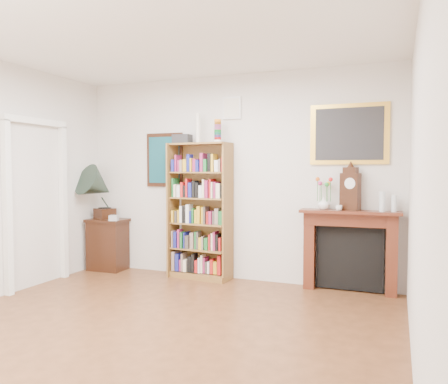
% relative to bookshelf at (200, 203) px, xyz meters
% --- Properties ---
extents(room, '(4.51, 5.01, 2.81)m').
position_rel_bookshelf_xyz_m(room, '(0.42, -2.33, 0.35)').
color(room, '#4C2C17').
rests_on(room, ground).
extents(door_casing, '(0.08, 1.02, 2.17)m').
position_rel_bookshelf_xyz_m(door_casing, '(-1.79, -1.13, 0.21)').
color(door_casing, white).
rests_on(door_casing, left_wall).
extents(teal_poster, '(0.58, 0.04, 0.78)m').
position_rel_bookshelf_xyz_m(teal_poster, '(-0.63, 0.15, 0.60)').
color(teal_poster, black).
rests_on(teal_poster, back_wall).
extents(small_picture, '(0.26, 0.04, 0.30)m').
position_rel_bookshelf_xyz_m(small_picture, '(0.42, 0.15, 1.30)').
color(small_picture, white).
rests_on(small_picture, back_wall).
extents(gilt_painting, '(0.95, 0.04, 0.75)m').
position_rel_bookshelf_xyz_m(gilt_painting, '(1.97, 0.15, 0.90)').
color(gilt_painting, gold).
rests_on(gilt_painting, back_wall).
extents(bookshelf, '(0.89, 0.38, 2.16)m').
position_rel_bookshelf_xyz_m(bookshelf, '(0.00, 0.00, 0.00)').
color(bookshelf, brown).
rests_on(bookshelf, floor).
extents(side_cabinet, '(0.58, 0.43, 0.77)m').
position_rel_bookshelf_xyz_m(side_cabinet, '(-1.50, -0.05, -0.66)').
color(side_cabinet, black).
rests_on(side_cabinet, floor).
extents(fireplace, '(1.21, 0.32, 1.01)m').
position_rel_bookshelf_xyz_m(fireplace, '(2.00, 0.08, -0.46)').
color(fireplace, '#512213').
rests_on(fireplace, floor).
extents(gramophone, '(0.69, 0.76, 0.82)m').
position_rel_bookshelf_xyz_m(gramophone, '(-1.58, -0.14, 0.18)').
color(gramophone, black).
rests_on(gramophone, side_cabinet).
extents(cd_stack, '(0.15, 0.15, 0.08)m').
position_rel_bookshelf_xyz_m(cd_stack, '(-1.28, -0.20, -0.24)').
color(cd_stack, silver).
rests_on(cd_stack, side_cabinet).
extents(mantel_clock, '(0.26, 0.19, 0.53)m').
position_rel_bookshelf_xyz_m(mantel_clock, '(2.00, 0.07, 0.22)').
color(mantel_clock, black).
rests_on(mantel_clock, fireplace).
extents(flower_vase, '(0.17, 0.17, 0.16)m').
position_rel_bookshelf_xyz_m(flower_vase, '(1.69, 0.06, 0.04)').
color(flower_vase, white).
rests_on(flower_vase, fireplace).
extents(teacup, '(0.11, 0.11, 0.06)m').
position_rel_bookshelf_xyz_m(teacup, '(1.88, -0.03, -0.00)').
color(teacup, silver).
rests_on(teacup, fireplace).
extents(bottle_left, '(0.07, 0.07, 0.24)m').
position_rel_bookshelf_xyz_m(bottle_left, '(2.37, 0.04, 0.08)').
color(bottle_left, silver).
rests_on(bottle_left, fireplace).
extents(bottle_right, '(0.06, 0.06, 0.20)m').
position_rel_bookshelf_xyz_m(bottle_right, '(2.50, 0.06, 0.06)').
color(bottle_right, silver).
rests_on(bottle_right, fireplace).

